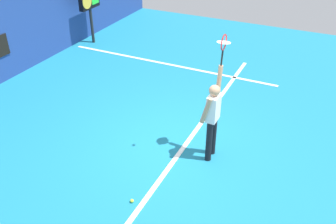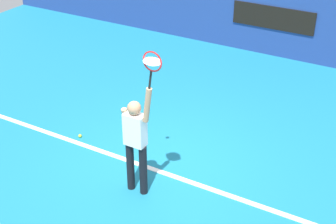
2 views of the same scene
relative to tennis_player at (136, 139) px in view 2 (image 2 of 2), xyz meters
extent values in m
plane|color=teal|center=(-0.01, 0.83, -1.01)|extent=(18.00, 18.00, 0.00)
cube|color=black|center=(-0.01, 6.58, 0.03)|extent=(2.20, 0.03, 0.60)
cube|color=white|center=(-0.01, 0.61, -1.01)|extent=(10.00, 0.10, 0.01)
cylinder|color=black|center=(-0.12, 0.00, -0.55)|extent=(0.13, 0.13, 0.92)
cylinder|color=black|center=(0.13, 0.00, -0.55)|extent=(0.13, 0.13, 0.92)
cube|color=white|center=(0.00, 0.00, 0.18)|extent=(0.34, 0.20, 0.55)
sphere|color=tan|center=(0.00, 0.00, 0.57)|extent=(0.22, 0.22, 0.22)
cylinder|color=tan|center=(0.24, 0.00, 0.69)|extent=(0.17, 0.09, 0.59)
cylinder|color=tan|center=(-0.20, 0.08, 0.21)|extent=(0.09, 0.23, 0.58)
cylinder|color=black|center=(0.29, 0.00, 1.12)|extent=(0.07, 0.03, 0.30)
torus|color=red|center=(0.33, 0.00, 1.41)|extent=(0.35, 0.02, 0.35)
cylinder|color=silver|center=(0.33, 0.00, 1.41)|extent=(0.26, 0.27, 0.04)
sphere|color=#CCE033|center=(-1.87, 0.81, -0.98)|extent=(0.07, 0.07, 0.07)
camera|label=1|loc=(-5.95, -1.87, 3.91)|focal=39.52mm
camera|label=2|loc=(3.63, -5.34, 4.20)|focal=51.98mm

